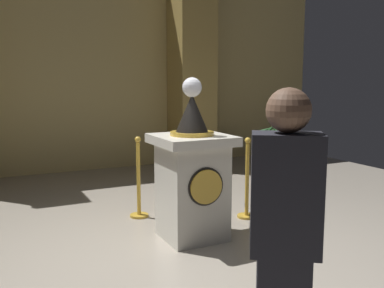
# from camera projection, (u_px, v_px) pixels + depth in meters

# --- Properties ---
(ground_plane) EXTENTS (10.68, 10.68, 0.00)m
(ground_plane) POSITION_uv_depth(u_px,v_px,m) (179.00, 247.00, 4.63)
(ground_plane) COLOR #9E9384
(back_wall) EXTENTS (10.68, 0.16, 3.94)m
(back_wall) POSITION_uv_depth(u_px,v_px,m) (81.00, 69.00, 8.38)
(back_wall) COLOR tan
(back_wall) RESTS_ON ground_plane
(pedestal_clock) EXTENTS (0.80, 0.80, 1.79)m
(pedestal_clock) POSITION_uv_depth(u_px,v_px,m) (192.00, 176.00, 4.82)
(pedestal_clock) COLOR beige
(pedestal_clock) RESTS_ON ground_plane
(stanchion_near) EXTENTS (0.24, 0.24, 1.04)m
(stanchion_near) POSITION_uv_depth(u_px,v_px,m) (247.00, 190.00, 5.59)
(stanchion_near) COLOR gold
(stanchion_near) RESTS_ON ground_plane
(stanchion_far) EXTENTS (0.24, 0.24, 1.05)m
(stanchion_far) POSITION_uv_depth(u_px,v_px,m) (139.00, 189.00, 5.62)
(stanchion_far) COLOR gold
(stanchion_far) RESTS_ON ground_plane
(velvet_rope) EXTENTS (0.97, 0.96, 0.22)m
(velvet_rope) POSITION_uv_depth(u_px,v_px,m) (193.00, 157.00, 5.54)
(velvet_rope) COLOR #141947
(column_right) EXTENTS (0.93, 0.93, 3.78)m
(column_right) POSITION_uv_depth(u_px,v_px,m) (192.00, 74.00, 8.90)
(column_right) COLOR black
(column_right) RESTS_ON ground_plane
(potted_palm_right) EXTENTS (0.76, 0.70, 1.07)m
(potted_palm_right) POSITION_uv_depth(u_px,v_px,m) (275.00, 164.00, 7.47)
(potted_palm_right) COLOR #4C3828
(potted_palm_right) RESTS_ON ground_plane
(bystander_guest) EXTENTS (0.42, 0.38, 1.72)m
(bystander_guest) POSITION_uv_depth(u_px,v_px,m) (284.00, 241.00, 2.29)
(bystander_guest) COLOR #26262D
(bystander_guest) RESTS_ON ground_plane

